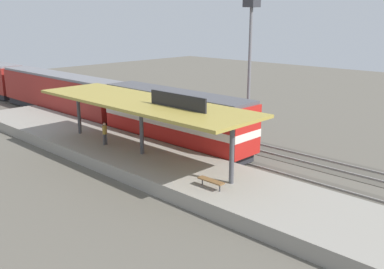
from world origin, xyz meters
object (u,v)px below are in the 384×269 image
(locomotive, at_px, (175,119))
(person_waiting, at_px, (105,133))
(passenger_carriage_front, at_px, (59,93))
(platform_bench, at_px, (211,181))
(light_mast, at_px, (250,39))

(locomotive, height_order, person_waiting, locomotive)
(passenger_carriage_front, distance_m, person_waiting, 16.55)
(locomotive, xyz_separation_m, person_waiting, (-5.11, 2.27, -0.56))
(platform_bench, xyz_separation_m, passenger_carriage_front, (6.00, 27.11, 0.97))
(platform_bench, xyz_separation_m, locomotive, (6.00, 9.11, 1.07))
(passenger_carriage_front, relative_size, light_mast, 1.71)
(passenger_carriage_front, bearing_deg, locomotive, -90.00)
(passenger_carriage_front, relative_size, person_waiting, 11.70)
(passenger_carriage_front, height_order, person_waiting, passenger_carriage_front)
(locomotive, distance_m, passenger_carriage_front, 18.00)
(locomotive, bearing_deg, passenger_carriage_front, 90.00)
(light_mast, height_order, person_waiting, light_mast)
(platform_bench, xyz_separation_m, person_waiting, (0.89, 11.38, 0.51))
(platform_bench, height_order, light_mast, light_mast)
(platform_bench, relative_size, passenger_carriage_front, 0.08)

